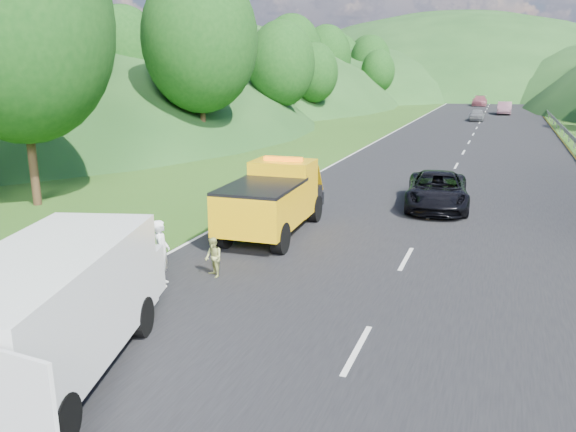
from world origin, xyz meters
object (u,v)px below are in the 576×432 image
at_px(tow_truck, 273,199).
at_px(child, 214,277).
at_px(white_van, 51,308).
at_px(suitcase, 112,248).
at_px(passing_suv, 436,208).
at_px(spare_tire, 70,390).
at_px(worker, 52,383).
at_px(woman, 164,285).

relative_size(tow_truck, child, 5.42).
distance_m(tow_truck, white_van, 10.11).
height_order(tow_truck, white_van, tow_truck).
bearing_deg(suitcase, passing_suv, 49.75).
relative_size(white_van, spare_tire, 10.32).
height_order(worker, suitcase, worker).
relative_size(child, passing_suv, 0.21).
bearing_deg(passing_suv, white_van, -113.33).
height_order(white_van, passing_suv, white_van).
xyz_separation_m(woman, child, (0.95, 1.00, 0.00)).
xyz_separation_m(child, worker, (-0.20, -5.79, 0.00)).
xyz_separation_m(tow_truck, worker, (-0.10, -10.31, -1.23)).
height_order(white_van, child, white_van).
bearing_deg(worker, child, 63.14).
relative_size(white_van, suitcase, 12.12).
bearing_deg(passing_suv, worker, -113.06).
bearing_deg(child, suitcase, -148.37).
height_order(woman, passing_suv, woman).
bearing_deg(passing_suv, suitcase, -136.26).
xyz_separation_m(child, spare_tire, (0.27, -5.86, 0.00)).
bearing_deg(passing_suv, tow_truck, -135.94).
bearing_deg(spare_tire, woman, 104.17).
relative_size(worker, passing_suv, 0.30).
height_order(tow_truck, worker, tow_truck).
xyz_separation_m(tow_truck, white_van, (-0.12, -10.10, 0.16)).
distance_m(suitcase, passing_suv, 12.97).
relative_size(woman, suitcase, 2.86).
bearing_deg(child, tow_truck, 129.01).
relative_size(tow_truck, spare_tire, 8.26).
bearing_deg(white_van, suitcase, 103.36).
bearing_deg(spare_tire, white_van, 150.73).
bearing_deg(tow_truck, worker, -93.55).
xyz_separation_m(worker, spare_tire, (0.47, -0.06, 0.00)).
bearing_deg(spare_tire, worker, 172.17).
bearing_deg(suitcase, worker, -60.89).
bearing_deg(child, spare_tire, -49.55).
xyz_separation_m(woman, worker, (0.76, -4.79, 0.00)).
relative_size(child, suitcase, 1.79).
distance_m(white_van, passing_suv, 16.69).
bearing_deg(worker, white_van, 69.99).
distance_m(woman, spare_tire, 5.01).
height_order(suitcase, spare_tire, suitcase).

